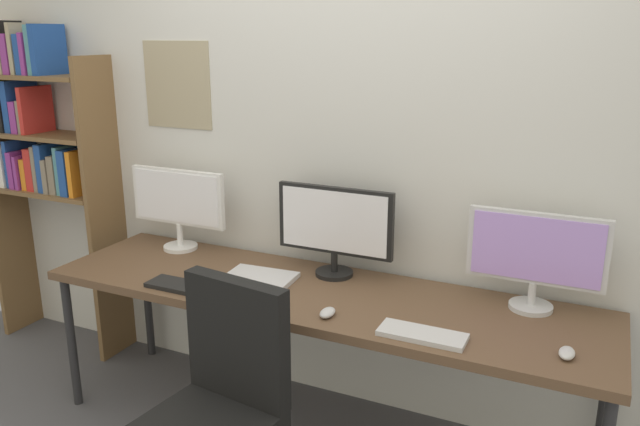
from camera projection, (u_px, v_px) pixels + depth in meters
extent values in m
cube|color=silver|center=(352.00, 152.00, 3.02)|extent=(4.96, 0.10, 2.60)
cube|color=tan|center=(177.00, 85.00, 3.29)|extent=(0.41, 0.01, 0.45)
cube|color=brown|center=(315.00, 295.00, 2.82)|extent=(2.56, 0.68, 0.04)
cylinder|color=#262628|center=(72.00, 342.00, 3.17)|extent=(0.04, 0.04, 0.70)
cylinder|color=#262628|center=(148.00, 299.00, 3.67)|extent=(0.04, 0.04, 0.70)
cylinder|color=#262628|center=(605.00, 399.00, 2.67)|extent=(0.04, 0.04, 0.70)
cube|color=brown|center=(7.00, 198.00, 3.88)|extent=(0.03, 0.28, 1.74)
cube|color=brown|center=(106.00, 213.00, 3.56)|extent=(0.03, 0.28, 1.74)
cube|color=brown|center=(52.00, 191.00, 3.69)|extent=(0.76, 0.28, 0.02)
cube|color=brown|center=(46.00, 135.00, 3.60)|extent=(0.76, 0.28, 0.02)
cube|color=brown|center=(38.00, 77.00, 3.51)|extent=(0.76, 0.28, 0.02)
cube|color=orange|center=(10.00, 165.00, 3.80)|extent=(0.03, 0.22, 0.23)
cube|color=white|center=(15.00, 164.00, 3.77)|extent=(0.05, 0.22, 0.25)
cube|color=#1E4799|center=(22.00, 162.00, 3.76)|extent=(0.03, 0.22, 0.28)
cube|color=#8C338C|center=(25.00, 168.00, 3.74)|extent=(0.04, 0.22, 0.22)
cube|color=#8C338C|center=(31.00, 170.00, 3.72)|extent=(0.03, 0.22, 0.20)
cube|color=orange|center=(38.00, 172.00, 3.72)|extent=(0.04, 0.22, 0.18)
cube|color=red|center=(43.00, 167.00, 3.69)|extent=(0.06, 0.22, 0.25)
cube|color=gray|center=(49.00, 167.00, 3.66)|extent=(0.03, 0.22, 0.26)
cube|color=#1E4799|center=(54.00, 166.00, 3.64)|extent=(0.05, 0.22, 0.28)
cube|color=gray|center=(59.00, 174.00, 3.63)|extent=(0.03, 0.22, 0.20)
cube|color=gray|center=(66.00, 173.00, 3.61)|extent=(0.05, 0.22, 0.22)
cube|color=teal|center=(71.00, 169.00, 3.59)|extent=(0.03, 0.22, 0.27)
cube|color=#1E4799|center=(76.00, 171.00, 3.56)|extent=(0.05, 0.22, 0.26)
cube|color=orange|center=(84.00, 172.00, 3.54)|extent=(0.03, 0.22, 0.26)
cube|color=#1E4799|center=(2.00, 109.00, 3.69)|extent=(0.05, 0.22, 0.25)
cube|color=gold|center=(9.00, 105.00, 3.68)|extent=(0.02, 0.22, 0.29)
cube|color=black|center=(14.00, 114.00, 3.67)|extent=(0.05, 0.22, 0.19)
cube|color=#1E4799|center=(21.00, 106.00, 3.64)|extent=(0.05, 0.22, 0.29)
cube|color=#8C338C|center=(28.00, 116.00, 3.63)|extent=(0.05, 0.22, 0.18)
cube|color=gray|center=(34.00, 116.00, 3.61)|extent=(0.03, 0.22, 0.19)
cube|color=red|center=(36.00, 110.00, 3.58)|extent=(0.03, 0.22, 0.26)
cube|color=#287F3D|center=(0.00, 53.00, 3.58)|extent=(0.03, 0.22, 0.23)
cube|color=black|center=(6.00, 47.00, 3.57)|extent=(0.04, 0.22, 0.29)
cube|color=tan|center=(13.00, 55.00, 3.56)|extent=(0.05, 0.22, 0.21)
cube|color=#8C338C|center=(20.00, 54.00, 3.53)|extent=(0.05, 0.22, 0.22)
cube|color=tan|center=(26.00, 49.00, 3.51)|extent=(0.03, 0.22, 0.28)
cube|color=#1E4799|center=(33.00, 54.00, 3.50)|extent=(0.05, 0.22, 0.22)
cube|color=#8C338C|center=(38.00, 54.00, 3.47)|extent=(0.03, 0.22, 0.23)
cube|color=teal|center=(44.00, 50.00, 3.46)|extent=(0.03, 0.22, 0.27)
cube|color=#1E4799|center=(49.00, 50.00, 3.43)|extent=(0.04, 0.22, 0.27)
cube|color=black|center=(237.00, 339.00, 2.34)|extent=(0.45, 0.13, 0.48)
cylinder|color=silver|center=(181.00, 247.00, 3.36)|extent=(0.18, 0.18, 0.02)
cylinder|color=silver|center=(180.00, 234.00, 3.34)|extent=(0.03, 0.03, 0.12)
cube|color=silver|center=(178.00, 197.00, 3.28)|extent=(0.56, 0.03, 0.29)
cube|color=white|center=(176.00, 198.00, 3.27)|extent=(0.52, 0.01, 0.26)
cylinder|color=black|center=(334.00, 273.00, 2.99)|extent=(0.18, 0.18, 0.02)
cylinder|color=black|center=(334.00, 262.00, 2.97)|extent=(0.03, 0.03, 0.09)
cube|color=black|center=(335.00, 220.00, 2.92)|extent=(0.57, 0.03, 0.32)
cube|color=white|center=(333.00, 221.00, 2.91)|extent=(0.53, 0.01, 0.29)
cylinder|color=silver|center=(531.00, 306.00, 2.62)|extent=(0.18, 0.18, 0.02)
cylinder|color=silver|center=(532.00, 294.00, 2.61)|extent=(0.03, 0.03, 0.10)
cube|color=silver|center=(537.00, 248.00, 2.56)|extent=(0.56, 0.03, 0.30)
cube|color=#B28CE5|center=(536.00, 249.00, 2.54)|extent=(0.51, 0.01, 0.27)
cube|color=black|center=(182.00, 286.00, 2.83)|extent=(0.33, 0.13, 0.02)
cube|color=silver|center=(422.00, 335.00, 2.38)|extent=(0.33, 0.13, 0.02)
ellipsoid|color=silver|center=(567.00, 353.00, 2.23)|extent=(0.06, 0.10, 0.03)
ellipsoid|color=silver|center=(327.00, 313.00, 2.55)|extent=(0.06, 0.10, 0.03)
cube|color=silver|center=(260.00, 278.00, 2.92)|extent=(0.33, 0.24, 0.02)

